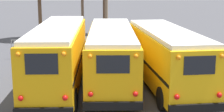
% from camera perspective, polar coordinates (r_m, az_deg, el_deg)
% --- Properties ---
extents(ground_plane, '(160.00, 160.00, 0.00)m').
position_cam_1_polar(ground_plane, '(19.24, -0.06, -4.54)').
color(ground_plane, '#424247').
extents(school_bus_0, '(2.81, 10.42, 3.31)m').
position_cam_1_polar(school_bus_0, '(18.47, -8.83, 0.36)').
color(school_bus_0, '#E5A00C').
rests_on(school_bus_0, ground).
extents(school_bus_1, '(3.07, 10.43, 3.07)m').
position_cam_1_polar(school_bus_1, '(18.96, -0.10, 0.44)').
color(school_bus_1, '#E5A00C').
rests_on(school_bus_1, ground).
extents(school_bus_2, '(2.98, 9.69, 3.11)m').
position_cam_1_polar(school_bus_2, '(18.48, 8.94, 0.06)').
color(school_bus_2, '#EAAA0F').
rests_on(school_bus_2, ground).
extents(utility_pole, '(1.80, 0.25, 7.21)m').
position_cam_1_polar(utility_pole, '(31.22, -0.93, 9.12)').
color(utility_pole, '#75604C').
rests_on(utility_pole, ground).
extents(fence_line, '(13.75, 0.06, 1.42)m').
position_cam_1_polar(fence_line, '(25.34, -1.06, 1.93)').
color(fence_line, '#939399').
rests_on(fence_line, ground).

